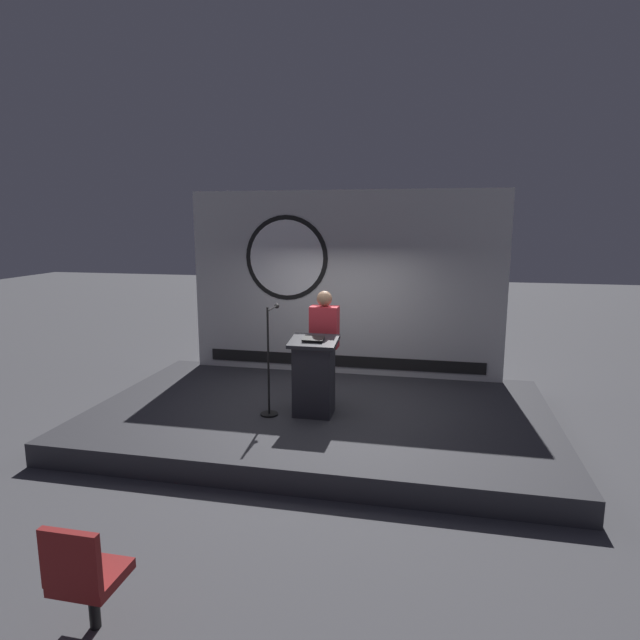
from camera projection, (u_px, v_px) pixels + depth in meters
name	position (u px, v px, depth m)	size (l,w,h in m)	color
ground_plane	(321.00, 427.00, 7.75)	(40.00, 40.00, 0.00)	#4C4C51
stage_platform	(321.00, 417.00, 7.73)	(6.40, 4.00, 0.30)	#333338
banner_display	(341.00, 284.00, 9.20)	(5.36, 0.12, 3.13)	silver
podium	(314.00, 377.00, 7.33)	(0.64, 0.50, 1.10)	#26262B
speaker_person	(324.00, 347.00, 7.72)	(0.40, 0.26, 1.66)	black
microphone_stand	(270.00, 376.00, 7.37)	(0.24, 0.59, 1.50)	black
audience_chair_left	(84.00, 573.00, 3.78)	(0.44, 0.45, 0.89)	black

